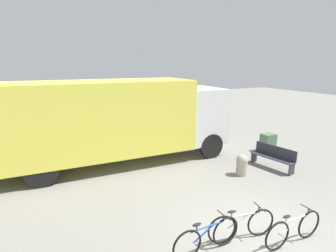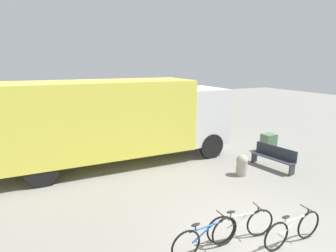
{
  "view_description": "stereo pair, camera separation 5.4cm",
  "coord_description": "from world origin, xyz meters",
  "px_view_note": "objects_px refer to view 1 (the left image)",
  "views": [
    {
      "loc": [
        -4.21,
        -3.94,
        4.03
      ],
      "look_at": [
        -0.29,
        4.41,
        1.82
      ],
      "focal_mm": 28.0,
      "sensor_mm": 36.0,
      "label": 1
    },
    {
      "loc": [
        -4.16,
        -3.96,
        4.03
      ],
      "look_at": [
        -0.29,
        4.41,
        1.82
      ],
      "focal_mm": 28.0,
      "sensor_mm": 36.0,
      "label": 2
    }
  ],
  "objects_px": {
    "bollard_near_bench": "(242,164)",
    "utility_box": "(268,143)",
    "bicycle_middle": "(241,225)",
    "bicycle_far": "(294,229)",
    "park_bench": "(273,156)",
    "bicycle_near": "(207,237)",
    "delivery_truck": "(115,118)"
  },
  "relations": [
    {
      "from": "bollard_near_bench",
      "to": "utility_box",
      "type": "bearing_deg",
      "value": 28.81
    },
    {
      "from": "bicycle_middle",
      "to": "bollard_near_bench",
      "type": "relative_size",
      "value": 2.15
    },
    {
      "from": "utility_box",
      "to": "bicycle_far",
      "type": "bearing_deg",
      "value": -130.9
    },
    {
      "from": "park_bench",
      "to": "bicycle_middle",
      "type": "height_order",
      "value": "park_bench"
    },
    {
      "from": "bicycle_near",
      "to": "bollard_near_bench",
      "type": "height_order",
      "value": "same"
    },
    {
      "from": "bollard_near_bench",
      "to": "delivery_truck",
      "type": "bearing_deg",
      "value": 140.29
    },
    {
      "from": "park_bench",
      "to": "utility_box",
      "type": "bearing_deg",
      "value": -51.38
    },
    {
      "from": "bollard_near_bench",
      "to": "utility_box",
      "type": "distance_m",
      "value": 3.33
    },
    {
      "from": "park_bench",
      "to": "bicycle_far",
      "type": "bearing_deg",
      "value": 127.5
    },
    {
      "from": "bicycle_middle",
      "to": "bicycle_far",
      "type": "height_order",
      "value": "same"
    },
    {
      "from": "bicycle_near",
      "to": "bicycle_middle",
      "type": "bearing_deg",
      "value": -1.46
    },
    {
      "from": "delivery_truck",
      "to": "bicycle_middle",
      "type": "bearing_deg",
      "value": -76.54
    },
    {
      "from": "delivery_truck",
      "to": "park_bench",
      "type": "xyz_separation_m",
      "value": [
        5.42,
        -3.18,
        -1.42
      ]
    },
    {
      "from": "bicycle_middle",
      "to": "bicycle_far",
      "type": "relative_size",
      "value": 0.99
    },
    {
      "from": "delivery_truck",
      "to": "bollard_near_bench",
      "type": "height_order",
      "value": "delivery_truck"
    },
    {
      "from": "utility_box",
      "to": "bicycle_middle",
      "type": "bearing_deg",
      "value": -140.25
    },
    {
      "from": "bicycle_middle",
      "to": "bollard_near_bench",
      "type": "distance_m",
      "value": 3.79
    },
    {
      "from": "bicycle_far",
      "to": "bollard_near_bench",
      "type": "relative_size",
      "value": 2.17
    },
    {
      "from": "bicycle_middle",
      "to": "bicycle_far",
      "type": "xyz_separation_m",
      "value": [
        0.97,
        -0.62,
        0.0
      ]
    },
    {
      "from": "bicycle_middle",
      "to": "park_bench",
      "type": "bearing_deg",
      "value": 44.86
    },
    {
      "from": "bollard_near_bench",
      "to": "park_bench",
      "type": "bearing_deg",
      "value": 0.54
    },
    {
      "from": "delivery_truck",
      "to": "bicycle_middle",
      "type": "distance_m",
      "value": 6.41
    },
    {
      "from": "bicycle_middle",
      "to": "bicycle_near",
      "type": "bearing_deg",
      "value": -169.38
    },
    {
      "from": "bicycle_near",
      "to": "bicycle_far",
      "type": "height_order",
      "value": "same"
    },
    {
      "from": "bicycle_far",
      "to": "utility_box",
      "type": "height_order",
      "value": "utility_box"
    },
    {
      "from": "bicycle_far",
      "to": "bollard_near_bench",
      "type": "bearing_deg",
      "value": 66.89
    },
    {
      "from": "bicycle_middle",
      "to": "bollard_near_bench",
      "type": "xyz_separation_m",
      "value": [
        2.47,
        2.87,
        0.05
      ]
    },
    {
      "from": "bicycle_far",
      "to": "bollard_near_bench",
      "type": "distance_m",
      "value": 3.8
    },
    {
      "from": "bicycle_middle",
      "to": "bicycle_far",
      "type": "distance_m",
      "value": 1.15
    },
    {
      "from": "delivery_truck",
      "to": "bicycle_near",
      "type": "relative_size",
      "value": 5.44
    },
    {
      "from": "delivery_truck",
      "to": "bollard_near_bench",
      "type": "relative_size",
      "value": 11.82
    },
    {
      "from": "delivery_truck",
      "to": "bicycle_far",
      "type": "height_order",
      "value": "delivery_truck"
    }
  ]
}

